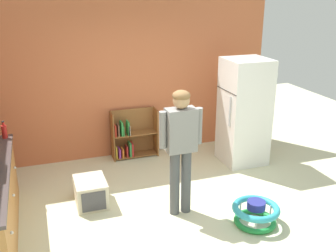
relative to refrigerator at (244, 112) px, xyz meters
name	(u,v)px	position (x,y,z in m)	size (l,w,h in m)	color
ground_plane	(172,219)	(-1.75, -1.33, -0.89)	(12.00, 12.00, 0.00)	beige
back_wall	(127,80)	(-1.75, 1.00, 0.46)	(5.20, 0.06, 2.70)	#C66840
refrigerator	(244,112)	(0.00, 0.00, 0.00)	(0.73, 0.68, 1.78)	white
bookshelf	(131,137)	(-1.76, 0.81, -0.52)	(0.80, 0.28, 0.85)	brown
standing_person	(181,141)	(-1.60, -1.21, 0.14)	(0.57, 0.22, 1.69)	#4B4E52
baby_walker	(256,213)	(-0.79, -1.78, -0.73)	(0.60, 0.60, 0.32)	green
pet_carrier	(91,192)	(-2.69, -0.60, -0.71)	(0.42, 0.55, 0.36)	beige
ketchup_bottle	(4,131)	(-3.73, -0.01, 0.11)	(0.07, 0.07, 0.25)	red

